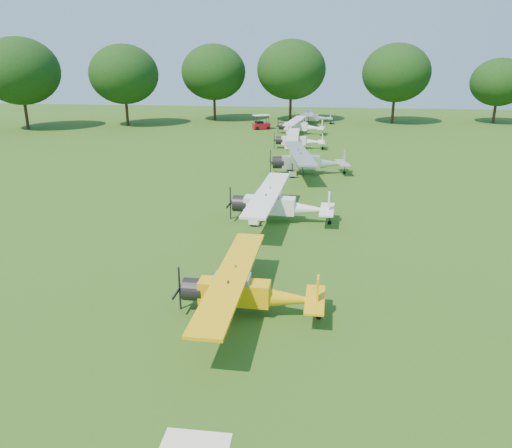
{
  "coord_description": "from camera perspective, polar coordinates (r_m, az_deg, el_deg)",
  "views": [
    {
      "loc": [
        2.61,
        -26.87,
        10.58
      ],
      "look_at": [
        -0.71,
        -0.25,
        1.4
      ],
      "focal_mm": 35.0,
      "sensor_mm": 36.0,
      "label": 1
    }
  ],
  "objects": [
    {
      "name": "ground",
      "position": [
        29.0,
        1.46,
        -2.51
      ],
      "size": [
        160.0,
        160.0,
        0.0
      ],
      "primitive_type": "plane",
      "color": "#314F13",
      "rests_on": "ground"
    },
    {
      "name": "tree_belt",
      "position": [
        27.17,
        9.36,
        13.26
      ],
      "size": [
        137.36,
        130.27,
        14.52
      ],
      "color": "black",
      "rests_on": "ground"
    },
    {
      "name": "aircraft_2",
      "position": [
        21.22,
        -1.22,
        -7.47
      ],
      "size": [
        6.33,
        10.05,
        1.99
      ],
      "rotation": [
        0.0,
        0.0,
        -0.03
      ],
      "color": "#EDAE0A",
      "rests_on": "ground"
    },
    {
      "name": "aircraft_3",
      "position": [
        32.85,
        2.48,
        2.43
      ],
      "size": [
        7.01,
        11.16,
        2.2
      ],
      "rotation": [
        0.0,
        0.0,
        -0.06
      ],
      "color": "white",
      "rests_on": "ground"
    },
    {
      "name": "aircraft_4",
      "position": [
        46.36,
        5.78,
        7.29
      ],
      "size": [
        7.34,
        11.62,
        2.28
      ],
      "rotation": [
        0.0,
        0.0,
        0.16
      ],
      "color": "silver",
      "rests_on": "ground"
    },
    {
      "name": "aircraft_5",
      "position": [
        59.29,
        4.78,
        9.62
      ],
      "size": [
        5.99,
        9.52,
        1.88
      ],
      "rotation": [
        0.0,
        0.0,
        0.02
      ],
      "color": "white",
      "rests_on": "ground"
    },
    {
      "name": "aircraft_6",
      "position": [
        70.45,
        4.98,
        11.18
      ],
      "size": [
        6.65,
        10.56,
        2.07
      ],
      "rotation": [
        0.0,
        0.0,
        -0.13
      ],
      "color": "white",
      "rests_on": "ground"
    },
    {
      "name": "aircraft_7",
      "position": [
        81.65,
        6.41,
        12.12
      ],
      "size": [
        6.13,
        9.75,
        1.92
      ],
      "rotation": [
        0.0,
        0.0,
        0.04
      ],
      "color": "silver",
      "rests_on": "ground"
    },
    {
      "name": "golf_cart",
      "position": [
        74.95,
        0.56,
        11.31
      ],
      "size": [
        2.79,
        2.31,
        2.08
      ],
      "rotation": [
        0.0,
        0.0,
        0.43
      ],
      "color": "#9E0B15",
      "rests_on": "ground"
    }
  ]
}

